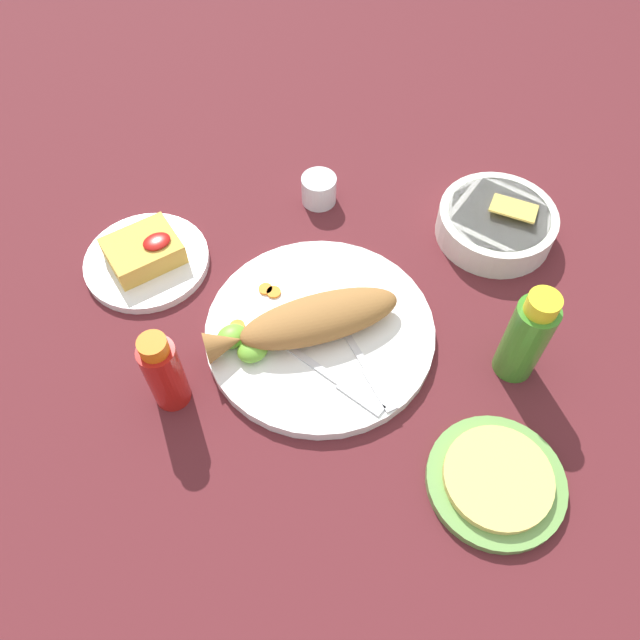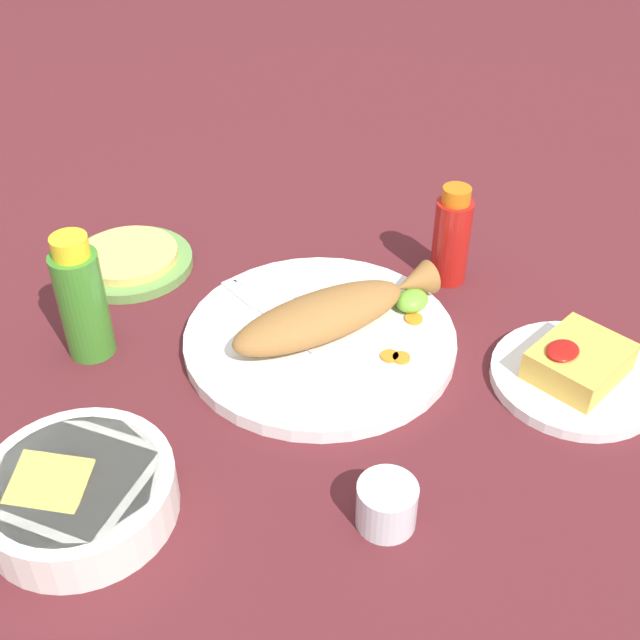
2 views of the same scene
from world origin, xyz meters
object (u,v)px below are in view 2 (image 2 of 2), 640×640
Objects in this scene: fork_near at (262,310)px; fork_far at (291,294)px; side_plate_fries at (575,378)px; guacamole_bowl at (79,492)px; fried_fish at (330,313)px; hot_sauce_bottle_red at (452,237)px; main_plate at (320,339)px; tortilla_plate at (130,263)px; salt_cup at (386,507)px; hot_sauce_bottle_green at (82,300)px.

fork_far is at bearing -85.13° from fork_near.
side_plate_fries is 0.55m from guacamole_bowl.
hot_sauce_bottle_red is at bearing -171.00° from fried_fish.
main_plate is 1.16× the size of fried_fish.
tortilla_plate is at bearing 3.89° from fork_far.
tortilla_plate is (0.09, -0.22, -0.01)m from fork_far.
guacamole_bowl is (0.32, 0.09, 0.01)m from fork_near.
fried_fish reaches higher than side_plate_fries.
hot_sauce_bottle_red is 0.44m from tortilla_plate.
hot_sauce_bottle_red is 0.74× the size of guacamole_bowl.
fried_fish reaches higher than salt_cup.
hot_sauce_bottle_red reaches higher than side_plate_fries.
fork_far is at bearing -69.28° from side_plate_fries.
fork_near is at bearing -76.94° from main_plate.
fork_near is 0.34m from guacamole_bowl.
hot_sauce_bottle_green is at bearing -27.46° from fried_fish.
fork_near is at bearing -111.95° from salt_cup.
side_plate_fries is at bearing 111.51° from tortilla_plate.
fork_near is at bearing 149.29° from hot_sauce_bottle_green.
guacamole_bowl is at bearing 48.90° from tortilla_plate.
fried_fish is at bearing -5.73° from hot_sauce_bottle_red.
tortilla_plate is at bearing -139.39° from hot_sauce_bottle_green.
fried_fish is at bearing -125.02° from salt_cup.
main_plate is 1.71× the size of side_plate_fries.
side_plate_fries is at bearing 153.86° from guacamole_bowl.
hot_sauce_bottle_red is 2.36× the size of salt_cup.
hot_sauce_bottle_red is at bearing 173.71° from main_plate.
fried_fish is at bearing -178.57° from guacamole_bowl.
tortilla_plate is (0.08, -0.31, -0.04)m from fried_fish.
guacamole_bowl reaches higher than tortilla_plate.
fork_far is at bearing -165.86° from guacamole_bowl.
hot_sauce_bottle_green reaches higher than fork_far.
side_plate_fries is 1.11× the size of tortilla_plate.
hot_sauce_bottle_green reaches higher than fried_fish.
main_plate is 1.90× the size of tortilla_plate.
main_plate is 0.34m from guacamole_bowl.
hot_sauce_bottle_green is 0.19m from tortilla_plate.
hot_sauce_bottle_green reaches higher than hot_sauce_bottle_red.
hot_sauce_bottle_red is (-0.19, 0.11, 0.04)m from fork_far.
salt_cup is (-0.05, 0.42, -0.05)m from hot_sauce_bottle_green.
salt_cup is 0.54m from tortilla_plate.
fork_far is 1.04× the size of tortilla_plate.
guacamole_bowl is at bearing 85.35° from fork_far.
fork_far is 0.36m from side_plate_fries.
fried_fish is at bearing -60.55° from side_plate_fries.
hot_sauce_bottle_red reaches higher than salt_cup.
fork_far is (-0.02, -0.08, -0.02)m from fried_fish.
hot_sauce_bottle_green reaches higher than salt_cup.
main_plate reaches higher than tortilla_plate.
hot_sauce_bottle_green is at bearing -26.94° from hot_sauce_bottle_red.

